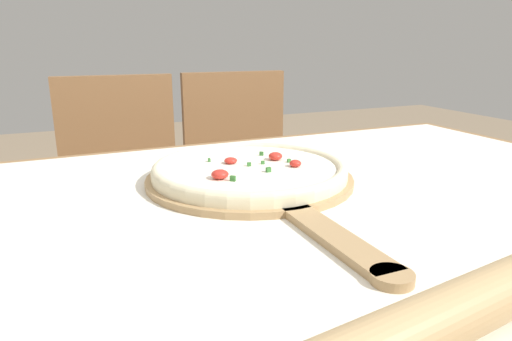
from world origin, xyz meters
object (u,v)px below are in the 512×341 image
rolling_pin (463,309)px  chair_left (124,194)px  pizza_peel (255,182)px  chair_right (242,179)px  pizza (250,169)px

rolling_pin → chair_left: size_ratio=0.53×
pizza_peel → rolling_pin: (-0.01, -0.48, 0.02)m
chair_left → chair_right: bearing=3.3°
pizza_peel → chair_left: bearing=101.2°
pizza → chair_right: (0.27, 0.72, -0.25)m
pizza_peel → rolling_pin: rolling_pin is taller
pizza_peel → pizza: pizza is taller
pizza_peel → pizza: 0.03m
pizza → rolling_pin: bearing=-90.6°
pizza → pizza_peel: bearing=-90.0°
chair_right → pizza_peel: bearing=-106.5°
pizza → rolling_pin: 0.50m
rolling_pin → chair_right: (0.28, 1.22, -0.26)m
rolling_pin → chair_right: chair_right is taller
pizza_peel → rolling_pin: bearing=-90.6°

